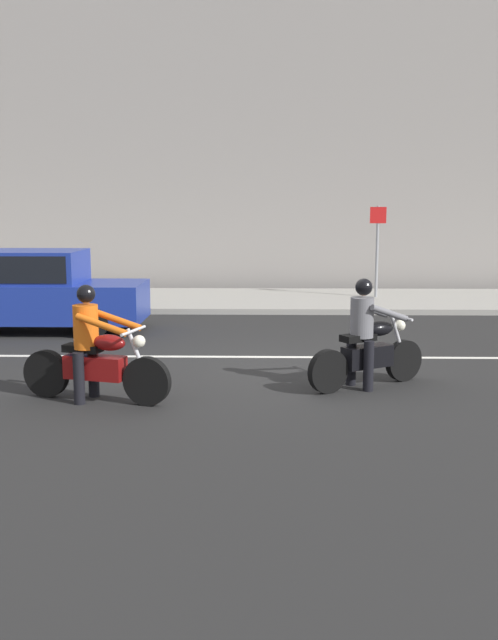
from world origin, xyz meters
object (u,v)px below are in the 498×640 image
object	(u,v)px
motorcycle_with_rider_gray	(367,343)
parked_sedan_cobalt_blue	(29,290)
motorcycle_with_rider_orange_stripe	(94,354)
street_sign_post	(377,242)

from	to	relation	value
motorcycle_with_rider_gray	parked_sedan_cobalt_blue	distance (m)	7.95
motorcycle_with_rider_orange_stripe	motorcycle_with_rider_gray	size ratio (longest dim) A/B	1.18
motorcycle_with_rider_gray	parked_sedan_cobalt_blue	bearing A→B (deg)	144.84
motorcycle_with_rider_orange_stripe	parked_sedan_cobalt_blue	bearing A→B (deg)	116.19
motorcycle_with_rider_orange_stripe	motorcycle_with_rider_gray	world-z (taller)	motorcycle_with_rider_gray
parked_sedan_cobalt_blue	motorcycle_with_rider_orange_stripe	bearing A→B (deg)	-63.81
motorcycle_with_rider_gray	street_sign_post	bearing A→B (deg)	80.38
motorcycle_with_rider_gray	street_sign_post	distance (m)	9.53
motorcycle_with_rider_gray	street_sign_post	world-z (taller)	street_sign_post
motorcycle_with_rider_orange_stripe	parked_sedan_cobalt_blue	world-z (taller)	parked_sedan_cobalt_blue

